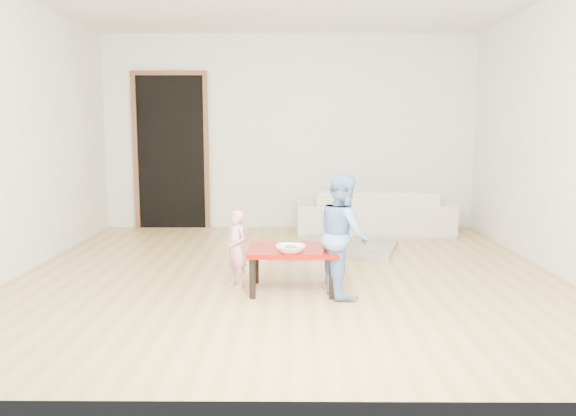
{
  "coord_description": "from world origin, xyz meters",
  "views": [
    {
      "loc": [
        0.04,
        -5.13,
        1.35
      ],
      "look_at": [
        0.0,
        -0.2,
        0.65
      ],
      "focal_mm": 35.0,
      "sensor_mm": 36.0,
      "label": 1
    }
  ],
  "objects_px": {
    "child_blue": "(343,235)",
    "sofa": "(373,211)",
    "child_pink": "(236,249)",
    "bowl": "(291,249)",
    "basin": "(290,251)",
    "red_table": "(292,269)"
  },
  "relations": [
    {
      "from": "child_blue",
      "to": "sofa",
      "type": "bearing_deg",
      "value": -28.61
    },
    {
      "from": "child_pink",
      "to": "child_blue",
      "type": "xyz_separation_m",
      "value": [
        0.89,
        -0.23,
        0.17
      ]
    },
    {
      "from": "bowl",
      "to": "child_pink",
      "type": "bearing_deg",
      "value": 147.41
    },
    {
      "from": "sofa",
      "to": "bowl",
      "type": "bearing_deg",
      "value": 68.29
    },
    {
      "from": "sofa",
      "to": "child_blue",
      "type": "relative_size",
      "value": 2.0
    },
    {
      "from": "sofa",
      "to": "basin",
      "type": "relative_size",
      "value": 4.93
    },
    {
      "from": "child_pink",
      "to": "red_table",
      "type": "bearing_deg",
      "value": 36.94
    },
    {
      "from": "child_blue",
      "to": "basin",
      "type": "distance_m",
      "value": 1.49
    },
    {
      "from": "bowl",
      "to": "basin",
      "type": "relative_size",
      "value": 0.59
    },
    {
      "from": "bowl",
      "to": "child_blue",
      "type": "bearing_deg",
      "value": 9.34
    },
    {
      "from": "sofa",
      "to": "basin",
      "type": "xyz_separation_m",
      "value": [
        -1.08,
        -1.36,
        -0.23
      ]
    },
    {
      "from": "red_table",
      "to": "bowl",
      "type": "relative_size",
      "value": 3.11
    },
    {
      "from": "basin",
      "to": "bowl",
      "type": "bearing_deg",
      "value": -89.44
    },
    {
      "from": "red_table",
      "to": "child_blue",
      "type": "xyz_separation_m",
      "value": [
        0.41,
        -0.11,
        0.31
      ]
    },
    {
      "from": "bowl",
      "to": "child_blue",
      "type": "height_order",
      "value": "child_blue"
    },
    {
      "from": "bowl",
      "to": "red_table",
      "type": "bearing_deg",
      "value": 85.46
    },
    {
      "from": "sofa",
      "to": "red_table",
      "type": "height_order",
      "value": "sofa"
    },
    {
      "from": "sofa",
      "to": "bowl",
      "type": "relative_size",
      "value": 8.39
    },
    {
      "from": "bowl",
      "to": "child_blue",
      "type": "distance_m",
      "value": 0.44
    },
    {
      "from": "red_table",
      "to": "basin",
      "type": "bearing_deg",
      "value": 91.29
    },
    {
      "from": "sofa",
      "to": "child_blue",
      "type": "bearing_deg",
      "value": 75.85
    },
    {
      "from": "bowl",
      "to": "child_blue",
      "type": "xyz_separation_m",
      "value": [
        0.42,
        0.07,
        0.1
      ]
    }
  ]
}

